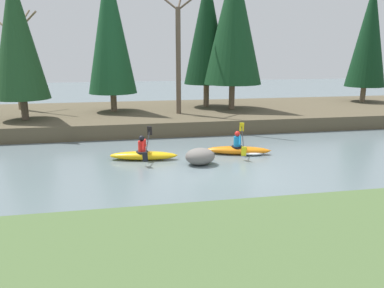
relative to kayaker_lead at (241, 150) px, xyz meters
The scene contains 12 objects.
ground_plane 2.89m from the kayaker_lead, 120.00° to the right, with size 90.00×90.00×0.00m, color slate.
riverbank_far 8.37m from the kayaker_lead, 99.93° to the left, with size 44.00×9.11×0.76m.
conifer_tree_left 12.66m from the kayaker_lead, 148.41° to the left, with size 2.78×2.78×7.51m.
conifer_tree_mid_left 11.22m from the kayaker_lead, 123.25° to the left, with size 2.83×2.83×8.68m.
conifer_tree_centre 10.73m from the kayaker_lead, 86.48° to the left, with size 2.89×2.89×8.42m.
conifer_tree_mid_right 9.93m from the kayaker_lead, 76.43° to the left, with size 3.57×3.57×8.99m.
conifer_tree_right 16.40m from the kayaker_lead, 37.95° to the left, with size 2.70×2.70×8.27m.
bare_tree_upstream 15.38m from the kayaker_lead, 137.66° to the left, with size 3.37×3.33×6.10m.
bare_tree_mid_upstream 8.12m from the kayaker_lead, 103.56° to the left, with size 4.29×4.24×7.85m.
kayaker_lead is the anchor object (origin of this frame).
kayaker_middle 4.11m from the kayaker_lead, behind, with size 2.79×2.06×1.20m.
boulder_midstream 2.33m from the kayaker_lead, 150.28° to the right, with size 1.15×0.90×0.65m.
Camera 1 is at (-3.46, -12.26, 4.23)m, focal length 35.00 mm.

